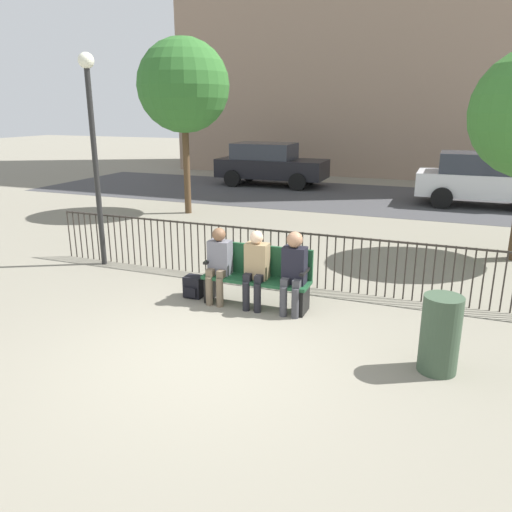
% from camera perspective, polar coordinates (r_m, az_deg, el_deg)
% --- Properties ---
extents(ground_plane, '(80.00, 80.00, 0.00)m').
position_cam_1_polar(ground_plane, '(6.28, -5.89, -11.27)').
color(ground_plane, gray).
extents(park_bench, '(1.65, 0.45, 0.92)m').
position_cam_1_polar(park_bench, '(7.61, 0.22, -2.07)').
color(park_bench, '#194728').
rests_on(park_bench, ground).
extents(seated_person_0, '(0.34, 0.39, 1.19)m').
position_cam_1_polar(seated_person_0, '(7.68, -4.29, -0.61)').
color(seated_person_0, brown).
rests_on(seated_person_0, ground).
extents(seated_person_1, '(0.34, 0.39, 1.19)m').
position_cam_1_polar(seated_person_1, '(7.44, -0.01, -1.11)').
color(seated_person_1, black).
rests_on(seated_person_1, ground).
extents(seated_person_2, '(0.34, 0.39, 1.23)m').
position_cam_1_polar(seated_person_2, '(7.25, 4.31, -1.35)').
color(seated_person_2, '#3D3D42').
rests_on(seated_person_2, ground).
extents(backpack, '(0.29, 0.28, 0.34)m').
position_cam_1_polar(backpack, '(8.08, -7.11, -3.50)').
color(backpack, black).
rests_on(backpack, ground).
extents(fence_railing, '(9.01, 0.03, 0.95)m').
position_cam_1_polar(fence_railing, '(8.52, 2.60, 0.44)').
color(fence_railing, '#2D2823').
rests_on(fence_railing, ground).
extents(tree_1, '(2.50, 2.50, 4.75)m').
position_cam_1_polar(tree_1, '(14.36, -8.29, 18.67)').
color(tree_1, '#4C3823').
rests_on(tree_1, ground).
extents(lamp_post, '(0.28, 0.28, 3.86)m').
position_cam_1_polar(lamp_post, '(9.77, -18.20, 13.48)').
color(lamp_post, black).
rests_on(lamp_post, ground).
extents(street_surface, '(24.00, 6.00, 0.01)m').
position_cam_1_polar(street_surface, '(17.36, 12.51, 6.51)').
color(street_surface, '#3D3D3F').
rests_on(street_surface, ground).
extents(parked_car_0, '(4.20, 1.94, 1.62)m').
position_cam_1_polar(parked_car_0, '(16.91, 24.84, 8.00)').
color(parked_car_0, silver).
rests_on(parked_car_0, ground).
extents(parked_car_1, '(4.20, 1.94, 1.62)m').
position_cam_1_polar(parked_car_1, '(19.69, 1.58, 10.51)').
color(parked_car_1, black).
rests_on(parked_car_1, ground).
extents(trash_bin, '(0.44, 0.44, 0.92)m').
position_cam_1_polar(trash_bin, '(6.10, 20.30, -8.39)').
color(trash_bin, '#384C38').
rests_on(trash_bin, ground).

